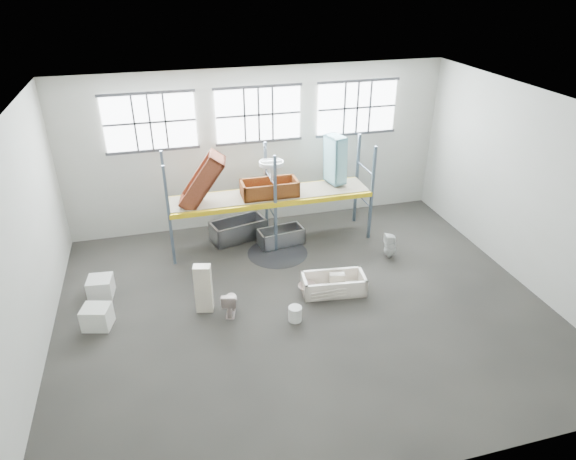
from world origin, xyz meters
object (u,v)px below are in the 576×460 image
object	(u,v)px
toilet_beige	(230,302)
carton_near	(97,317)
steel_tub_left	(238,229)
toilet_white	(390,246)
bathtub_beige	(333,284)
blue_tub_upright	(335,159)
cistern_tall	(204,288)
bucket	(295,314)
rust_tub_flat	(269,188)
steel_tub_right	(281,236)

from	to	relation	value
toilet_beige	carton_near	world-z (taller)	toilet_beige
steel_tub_left	toilet_beige	bearing A→B (deg)	-103.07
toilet_white	toilet_beige	bearing A→B (deg)	-63.46
bathtub_beige	carton_near	xyz separation A→B (m)	(-5.88, 0.11, 0.03)
toilet_beige	blue_tub_upright	bearing A→B (deg)	-122.91
cistern_tall	bucket	distance (m)	2.32
bathtub_beige	bucket	size ratio (longest dim) A/B	4.29
toilet_white	rust_tub_flat	world-z (taller)	rust_tub_flat
toilet_white	carton_near	xyz separation A→B (m)	(-8.07, -1.13, -0.10)
steel_tub_right	carton_near	xyz separation A→B (m)	(-5.19, -2.73, 0.02)
steel_tub_right	rust_tub_flat	bearing A→B (deg)	151.49
bathtub_beige	toilet_white	distance (m)	2.52
rust_tub_flat	blue_tub_upright	size ratio (longest dim) A/B	1.12
bathtub_beige	rust_tub_flat	xyz separation A→B (m)	(-0.99, 3.00, 1.58)
bathtub_beige	toilet_white	size ratio (longest dim) A/B	2.16
bathtub_beige	toilet_beige	distance (m)	2.77
cistern_tall	toilet_white	xyz separation A→B (m)	(5.53, 1.15, -0.26)
toilet_white	carton_near	size ratio (longest dim) A/B	1.19
steel_tub_left	rust_tub_flat	world-z (taller)	rust_tub_flat
toilet_beige	steel_tub_right	distance (m)	3.68
toilet_white	blue_tub_upright	bearing A→B (deg)	-143.28
steel_tub_left	carton_near	distance (m)	5.25
steel_tub_left	carton_near	xyz separation A→B (m)	(-3.99, -3.41, -0.03)
rust_tub_flat	blue_tub_upright	xyz separation A→B (m)	(2.14, 0.33, 0.57)
cistern_tall	steel_tub_right	bearing A→B (deg)	59.71
cistern_tall	toilet_beige	bearing A→B (deg)	-13.02
toilet_beige	steel_tub_right	bearing A→B (deg)	-109.17
toilet_beige	rust_tub_flat	size ratio (longest dim) A/B	0.40
bucket	rust_tub_flat	bearing A→B (deg)	85.44
steel_tub_left	blue_tub_upright	distance (m)	3.70
cistern_tall	steel_tub_left	size ratio (longest dim) A/B	0.77
rust_tub_flat	carton_near	xyz separation A→B (m)	(-4.89, -2.89, -1.55)
cistern_tall	toilet_white	world-z (taller)	cistern_tall
bucket	steel_tub_right	bearing A→B (deg)	80.84
cistern_tall	carton_near	size ratio (longest dim) A/B	2.01
bathtub_beige	blue_tub_upright	distance (m)	4.13
toilet_white	carton_near	world-z (taller)	toilet_white
blue_tub_upright	bathtub_beige	bearing A→B (deg)	-109.02
carton_near	bathtub_beige	bearing A→B (deg)	-1.05
carton_near	steel_tub_left	bearing A→B (deg)	40.57
blue_tub_upright	carton_near	size ratio (longest dim) A/B	2.32
bathtub_beige	toilet_beige	bearing A→B (deg)	-168.84
toilet_beige	cistern_tall	world-z (taller)	cistern_tall
toilet_beige	toilet_white	world-z (taller)	toilet_white
steel_tub_right	toilet_white	bearing A→B (deg)	-29.05
rust_tub_flat	bucket	size ratio (longest dim) A/B	4.35
blue_tub_upright	carton_near	bearing A→B (deg)	-155.37
steel_tub_right	rust_tub_flat	size ratio (longest dim) A/B	0.82
bathtub_beige	toilet_white	xyz separation A→B (m)	(2.19, 1.24, 0.14)
steel_tub_right	toilet_beige	bearing A→B (deg)	-124.14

